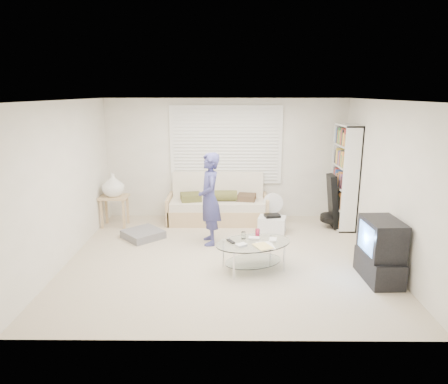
{
  "coord_description": "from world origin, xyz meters",
  "views": [
    {
      "loc": [
        0.02,
        -6.05,
        2.62
      ],
      "look_at": [
        -0.03,
        0.3,
        1.02
      ],
      "focal_mm": 32.0,
      "sensor_mm": 36.0,
      "label": 1
    }
  ],
  "objects_px": {
    "futon_sofa": "(218,206)",
    "coffee_table": "(254,247)",
    "bookshelf": "(345,177)",
    "tv_unit": "(380,251)"
  },
  "relations": [
    {
      "from": "tv_unit",
      "to": "coffee_table",
      "type": "xyz_separation_m",
      "value": [
        -1.77,
        0.32,
        -0.09
      ]
    },
    {
      "from": "futon_sofa",
      "to": "tv_unit",
      "type": "bearing_deg",
      "value": -48.08
    },
    {
      "from": "bookshelf",
      "to": "coffee_table",
      "type": "xyz_separation_m",
      "value": [
        -1.9,
        -2.03,
        -0.66
      ]
    },
    {
      "from": "futon_sofa",
      "to": "coffee_table",
      "type": "relative_size",
      "value": 1.51
    },
    {
      "from": "tv_unit",
      "to": "coffee_table",
      "type": "height_order",
      "value": "tv_unit"
    },
    {
      "from": "futon_sofa",
      "to": "bookshelf",
      "type": "height_order",
      "value": "bookshelf"
    },
    {
      "from": "bookshelf",
      "to": "tv_unit",
      "type": "distance_m",
      "value": 2.43
    },
    {
      "from": "futon_sofa",
      "to": "tv_unit",
      "type": "xyz_separation_m",
      "value": [
        2.37,
        -2.63,
        0.11
      ]
    },
    {
      "from": "futon_sofa",
      "to": "coffee_table",
      "type": "height_order",
      "value": "futon_sofa"
    },
    {
      "from": "bookshelf",
      "to": "tv_unit",
      "type": "xyz_separation_m",
      "value": [
        -0.13,
        -2.36,
        -0.58
      ]
    }
  ]
}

